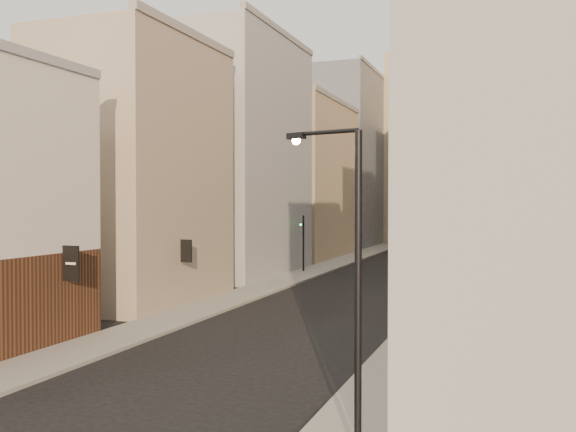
# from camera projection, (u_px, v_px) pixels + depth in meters

# --- Properties ---
(sidewalk_left) EXTENTS (3.00, 140.00, 0.15)m
(sidewalk_left) POSITION_uv_depth(u_px,v_px,m) (341.00, 262.00, 65.36)
(sidewalk_left) COLOR gray
(sidewalk_left) RESTS_ON ground
(sidewalk_right) EXTENTS (3.00, 140.00, 0.15)m
(sidewalk_right) POSITION_uv_depth(u_px,v_px,m) (473.00, 266.00, 61.00)
(sidewalk_right) COLOR gray
(sidewalk_right) RESTS_ON ground
(left_bldg_beige) EXTENTS (8.00, 12.00, 16.00)m
(left_bldg_beige) POSITION_uv_depth(u_px,v_px,m) (134.00, 173.00, 39.71)
(left_bldg_beige) COLOR gray
(left_bldg_beige) RESTS_ON ground
(left_bldg_grey) EXTENTS (8.00, 16.00, 20.00)m
(left_bldg_grey) POSITION_uv_depth(u_px,v_px,m) (239.00, 157.00, 54.74)
(left_bldg_grey) COLOR #9C9CA2
(left_bldg_grey) RESTS_ON ground
(left_bldg_tan) EXTENTS (8.00, 18.00, 17.00)m
(left_bldg_tan) POSITION_uv_depth(u_px,v_px,m) (305.00, 181.00, 71.72)
(left_bldg_tan) COLOR tan
(left_bldg_tan) RESTS_ON ground
(left_bldg_wingrid) EXTENTS (8.00, 20.00, 24.00)m
(left_bldg_wingrid) POSITION_uv_depth(u_px,v_px,m) (349.00, 161.00, 90.48)
(left_bldg_wingrid) COLOR gray
(left_bldg_wingrid) RESTS_ON ground
(right_bldg_beige) EXTENTS (8.00, 16.00, 20.00)m
(right_bldg_beige) POSITION_uv_depth(u_px,v_px,m) (549.00, 133.00, 35.39)
(right_bldg_beige) COLOR gray
(right_bldg_beige) RESTS_ON ground
(right_bldg_wingrid) EXTENTS (8.00, 20.00, 26.00)m
(right_bldg_wingrid) POSITION_uv_depth(u_px,v_px,m) (538.00, 121.00, 54.16)
(right_bldg_wingrid) COLOR gray
(right_bldg_wingrid) RESTS_ON ground
(clock_tower) EXTENTS (14.00, 14.00, 44.90)m
(clock_tower) POSITION_uv_depth(u_px,v_px,m) (438.00, 127.00, 97.98)
(clock_tower) COLOR tan
(clock_tower) RESTS_ON ground
(white_tower) EXTENTS (8.00, 8.00, 41.50)m
(white_tower) POSITION_uv_depth(u_px,v_px,m) (514.00, 104.00, 81.08)
(white_tower) COLOR silver
(white_tower) RESTS_ON ground
(streetlamp_near) EXTENTS (2.04, 0.67, 7.94)m
(streetlamp_near) POSITION_uv_depth(u_px,v_px,m) (351.00, 271.00, 15.28)
(streetlamp_near) COLOR black
(streetlamp_near) RESTS_ON ground
(streetlamp_mid) EXTENTS (2.56, 0.54, 9.78)m
(streetlamp_mid) POSITION_uv_depth(u_px,v_px,m) (440.00, 212.00, 36.19)
(streetlamp_mid) COLOR black
(streetlamp_mid) RESTS_ON ground
(traffic_light_left) EXTENTS (0.54, 0.41, 5.00)m
(traffic_light_left) POSITION_uv_depth(u_px,v_px,m) (303.00, 233.00, 55.74)
(traffic_light_left) COLOR black
(traffic_light_left) RESTS_ON ground
(traffic_light_right) EXTENTS (0.87, 0.87, 5.00)m
(traffic_light_right) POSITION_uv_depth(u_px,v_px,m) (461.00, 229.00, 52.04)
(traffic_light_right) COLOR black
(traffic_light_right) RESTS_ON ground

